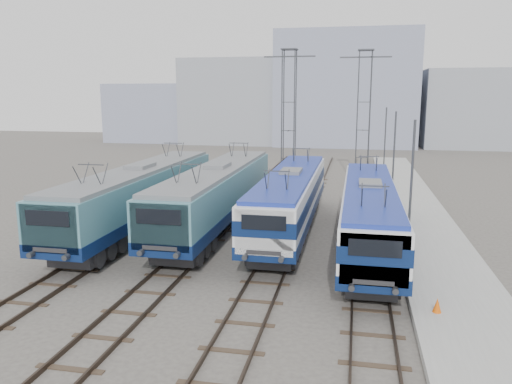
% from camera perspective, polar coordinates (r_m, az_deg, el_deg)
% --- Properties ---
extents(ground, '(160.00, 160.00, 0.00)m').
position_cam_1_polar(ground, '(24.49, -3.39, -8.36)').
color(ground, '#514C47').
extents(platform, '(4.00, 70.00, 0.30)m').
position_cam_1_polar(platform, '(31.65, 18.75, -4.16)').
color(platform, '#9E9E99').
rests_on(platform, ground).
extents(locomotive_far_left, '(2.97, 18.80, 3.54)m').
position_cam_1_polar(locomotive_far_left, '(30.85, -13.17, -0.08)').
color(locomotive_far_left, '#0B1D4A').
rests_on(locomotive_far_left, ground).
extents(locomotive_center_left, '(2.96, 18.72, 3.52)m').
position_cam_1_polar(locomotive_center_left, '(30.39, -4.50, 0.00)').
color(locomotive_center_left, '#0B1D4A').
rests_on(locomotive_center_left, ground).
extents(locomotive_center_right, '(2.80, 17.69, 3.33)m').
position_cam_1_polar(locomotive_center_right, '(29.54, 3.95, -0.44)').
color(locomotive_center_right, '#0B1D4A').
rests_on(locomotive_center_right, ground).
extents(locomotive_far_right, '(2.73, 17.27, 3.25)m').
position_cam_1_polar(locomotive_far_right, '(26.65, 12.81, -2.07)').
color(locomotive_far_right, '#0B1D4A').
rests_on(locomotive_far_right, ground).
extents(catenary_tower_west, '(4.50, 1.20, 12.00)m').
position_cam_1_polar(catenary_tower_west, '(44.75, 3.77, 9.11)').
color(catenary_tower_west, '#3F4247').
rests_on(catenary_tower_west, ground).
extents(catenary_tower_east, '(4.50, 1.20, 12.00)m').
position_cam_1_polar(catenary_tower_east, '(46.36, 12.19, 8.95)').
color(catenary_tower_east, '#3F4247').
rests_on(catenary_tower_east, ground).
extents(mast_front, '(0.12, 0.12, 7.00)m').
position_cam_1_polar(mast_front, '(24.91, 17.27, -0.17)').
color(mast_front, '#3F4247').
rests_on(mast_front, ground).
extents(mast_mid, '(0.12, 0.12, 7.00)m').
position_cam_1_polar(mast_mid, '(36.72, 15.44, 3.40)').
color(mast_mid, '#3F4247').
rests_on(mast_mid, ground).
extents(mast_rear, '(0.12, 0.12, 7.00)m').
position_cam_1_polar(mast_rear, '(48.62, 14.50, 5.22)').
color(mast_rear, '#3F4247').
rests_on(mast_rear, ground).
extents(safety_cone, '(0.32, 0.32, 0.53)m').
position_cam_1_polar(safety_cone, '(19.82, 20.00, -12.07)').
color(safety_cone, '#E95909').
rests_on(safety_cone, platform).
extents(building_west, '(18.00, 12.00, 14.00)m').
position_cam_1_polar(building_west, '(86.66, -1.97, 10.28)').
color(building_west, '#9298A2').
rests_on(building_west, ground).
extents(building_center, '(22.00, 14.00, 18.00)m').
position_cam_1_polar(building_center, '(84.36, 10.25, 11.45)').
color(building_center, '#8C94AF').
rests_on(building_center, ground).
extents(building_east, '(16.00, 12.00, 12.00)m').
position_cam_1_polar(building_east, '(86.27, 23.73, 8.70)').
color(building_east, '#9298A2').
rests_on(building_east, ground).
extents(building_far_west, '(14.00, 10.00, 10.00)m').
position_cam_1_polar(building_far_west, '(91.73, -11.86, 8.84)').
color(building_far_west, '#8C94AF').
rests_on(building_far_west, ground).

